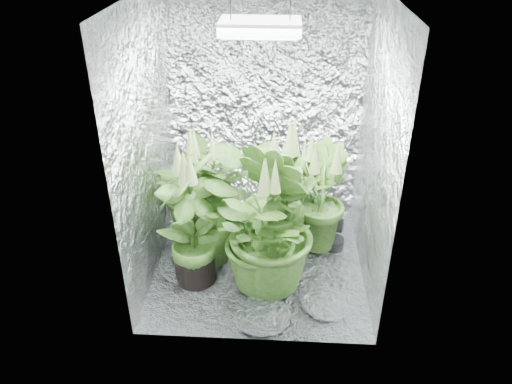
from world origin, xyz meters
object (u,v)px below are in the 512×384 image
object	(u,v)px
plant_a	(201,188)
plant_g	(276,207)
plant_d	(206,213)
grow_lamp	(260,27)
circulation_fan	(331,230)
plant_b	(290,199)
plant_e	(265,230)
plant_f	(192,221)
plant_c	(319,199)

from	to	relation	value
plant_a	plant_g	world-z (taller)	plant_g
plant_d	grow_lamp	bearing A→B (deg)	-3.96
circulation_fan	plant_g	bearing A→B (deg)	-131.26
grow_lamp	plant_a	size ratio (longest dim) A/B	0.50
plant_b	plant_g	size ratio (longest dim) A/B	0.73
plant_d	plant_e	distance (m)	0.56
plant_d	plant_f	world-z (taller)	plant_f
plant_g	circulation_fan	size ratio (longest dim) A/B	2.95
plant_b	circulation_fan	distance (m)	0.42
plant_b	plant_d	size ratio (longest dim) A/B	0.91
plant_c	circulation_fan	bearing A→B (deg)	-16.66
plant_b	plant_c	world-z (taller)	plant_c
plant_d	plant_e	xyz separation A→B (m)	(0.46, -0.31, 0.08)
plant_a	circulation_fan	size ratio (longest dim) A/B	2.43
plant_e	plant_g	xyz separation A→B (m)	(0.07, 0.23, 0.05)
plant_c	plant_f	bearing A→B (deg)	-151.95
plant_a	plant_c	bearing A→B (deg)	-5.10
grow_lamp	circulation_fan	size ratio (longest dim) A/B	1.22
grow_lamp	plant_d	xyz separation A→B (m)	(-0.41, 0.03, -1.38)
circulation_fan	plant_f	bearing A→B (deg)	-140.67
plant_e	grow_lamp	bearing A→B (deg)	100.86
plant_b	plant_e	xyz separation A→B (m)	(-0.17, -0.64, 0.12)
plant_g	circulation_fan	bearing A→B (deg)	33.27
grow_lamp	plant_c	distance (m)	1.49
plant_a	plant_g	bearing A→B (deg)	-33.94
grow_lamp	plant_a	world-z (taller)	grow_lamp
plant_e	plant_g	bearing A→B (deg)	74.34
plant_f	plant_d	bearing A→B (deg)	75.23
grow_lamp	plant_f	distance (m)	1.40
grow_lamp	plant_e	bearing A→B (deg)	-79.14
plant_g	circulation_fan	distance (m)	0.67
plant_d	plant_g	world-z (taller)	plant_g
plant_e	circulation_fan	xyz separation A→B (m)	(0.52, 0.53, -0.35)
plant_d	plant_f	bearing A→B (deg)	-104.77
plant_f	plant_e	bearing A→B (deg)	-7.59
grow_lamp	plant_d	distance (m)	1.44
plant_c	plant_g	xyz separation A→B (m)	(-0.34, -0.33, 0.12)
plant_a	circulation_fan	bearing A→B (deg)	-6.37
plant_a	plant_e	distance (m)	0.86
grow_lamp	plant_f	size ratio (longest dim) A/B	0.43
plant_f	plant_g	size ratio (longest dim) A/B	0.96
grow_lamp	plant_g	distance (m)	1.27
plant_a	plant_d	size ratio (longest dim) A/B	1.03
plant_c	plant_f	xyz separation A→B (m)	(-0.93, -0.50, 0.09)
plant_e	plant_f	bearing A→B (deg)	172.41
plant_c	plant_g	bearing A→B (deg)	-135.70
grow_lamp	plant_b	size ratio (longest dim) A/B	0.57
grow_lamp	plant_e	xyz separation A→B (m)	(0.05, -0.28, -1.31)
plant_a	plant_g	distance (m)	0.75
plant_e	plant_d	bearing A→B (deg)	145.94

